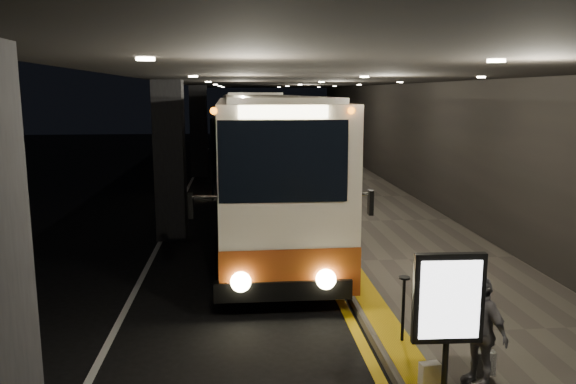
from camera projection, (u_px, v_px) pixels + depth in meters
name	position (u px, v px, depth m)	size (l,w,h in m)	color
ground	(223.00, 284.00, 12.08)	(90.00, 90.00, 0.00)	black
lane_line_white	(166.00, 230.00, 16.82)	(0.12, 50.00, 0.01)	silver
kerb_stripe_yellow	(304.00, 227.00, 17.19)	(0.18, 50.00, 0.01)	gold
sidewalk	(381.00, 223.00, 17.39)	(4.50, 50.00, 0.15)	#514C44
tactile_strip	(320.00, 222.00, 17.20)	(0.50, 50.00, 0.01)	gold
terminal_wall	(456.00, 128.00, 17.07)	(0.10, 50.00, 6.00)	black
support_columns	(170.00, 161.00, 15.48)	(0.80, 24.80, 4.40)	black
canopy	(310.00, 74.00, 16.39)	(9.00, 50.00, 0.40)	black
coach_main	(266.00, 172.00, 15.78)	(2.82, 12.44, 3.86)	beige
coach_second	(251.00, 136.00, 28.57)	(2.71, 12.56, 3.94)	beige
coach_third	(247.00, 123.00, 40.71)	(3.21, 12.55, 3.91)	beige
passenger_boarding	(351.00, 234.00, 12.18)	(0.63, 0.42, 1.74)	#D86471
passenger_waiting_grey	(480.00, 331.00, 7.51)	(0.89, 0.46, 1.52)	#58575C
bag_polka	(485.00, 363.00, 7.85)	(0.29, 0.12, 0.35)	black
bag_plain	(430.00, 375.00, 7.55)	(0.27, 0.16, 0.33)	silver
info_sign	(449.00, 301.00, 7.09)	(0.92, 0.15, 1.93)	black
stanchion_post	(403.00, 310.00, 8.86)	(0.05, 0.05, 1.05)	black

